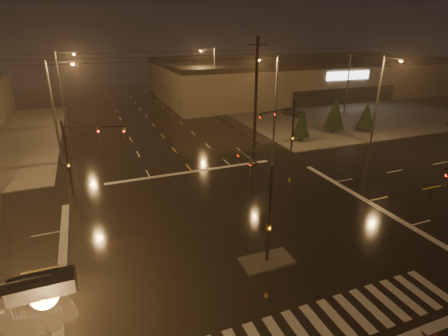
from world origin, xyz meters
The scene contains 21 objects.
ground centered at (0.00, 0.00, 0.00)m, with size 140.00×140.00×0.00m, color black.
sidewalk_ne centered at (30.00, 30.00, 0.06)m, with size 36.00×36.00×0.12m, color #413F3A.
median_island centered at (0.00, -4.00, 0.07)m, with size 3.00×1.60×0.15m, color #413F3A.
crosswalk centered at (0.00, -9.00, 0.01)m, with size 15.00×2.60×0.01m, color beige.
stop_bar_far centered at (0.00, 11.00, 0.01)m, with size 16.00×0.50×0.01m, color beige.
parking_lot centered at (35.00, 28.00, 0.04)m, with size 50.00×24.00×0.08m, color black.
retail_building centered at (35.00, 45.99, 3.84)m, with size 60.20×28.30×7.20m.
signal_mast_median centered at (0.00, -3.07, 3.75)m, with size 0.25×4.59×6.00m.
signal_mast_ne centered at (9.50, 10.14, 3.79)m, with size 4.84×1.86×6.00m.
signal_mast_nw centered at (-9.50, 10.14, 3.79)m, with size 4.84×1.86×6.00m.
streetlight_1 centered at (-11.18, 18.00, 5.80)m, with size 2.77×0.32×10.00m.
streetlight_2 centered at (-11.18, 34.00, 5.80)m, with size 2.77×0.32×10.00m.
streetlight_3 centered at (11.18, 16.00, 5.80)m, with size 2.77×0.32×10.00m.
streetlight_4 centered at (11.18, 36.00, 5.80)m, with size 2.77×0.32×10.00m.
streetlight_6 centered at (22.00, 11.18, 5.80)m, with size 0.32×2.77×10.00m.
utility_pole_1 centered at (8.00, 14.00, 6.13)m, with size 2.20×0.32×12.00m.
conifer_0 centered at (15.04, 15.67, 2.33)m, with size 2.08×2.08×3.96m.
conifer_1 centered at (21.10, 17.30, 2.71)m, with size 2.57×2.57×4.71m.
conifer_2 centered at (25.12, 16.03, 2.36)m, with size 2.13×2.13×4.03m.
car_parked centered at (21.39, 27.33, 0.67)m, with size 1.58×3.94×1.34m, color black.
car_crossing centered at (-12.58, -4.72, 0.77)m, with size 1.64×4.69×1.55m, color #54575B.
Camera 1 is at (-8.46, -18.70, 12.42)m, focal length 28.00 mm.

